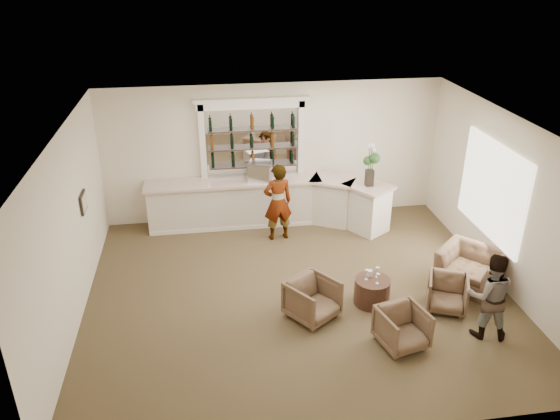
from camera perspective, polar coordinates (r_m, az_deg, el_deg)
The scene contains 19 objects.
ground at distance 10.68m, azimuth 1.90°, elevation -8.64°, with size 8.00×8.00×0.00m, color brown.
room_shell at distance 10.24m, azimuth 2.28°, elevation 4.59°, with size 8.04×7.02×3.32m.
bar_counter at distance 12.96m, azimuth -1.11°, elevation 0.79°, with size 5.72×1.80×1.14m.
back_bar_alcove at distance 12.78m, azimuth -2.91°, elevation 7.42°, with size 2.64×0.25×3.00m.
cocktail_table at distance 10.41m, azimuth 9.58°, elevation -8.37°, with size 0.66×0.66×0.50m, color #44281D.
sommelier at distance 12.19m, azimuth -0.23°, elevation 0.81°, with size 0.66×0.43×1.80m, color gray.
guest at distance 9.84m, azimuth 21.05°, elevation -8.39°, with size 0.76×0.59×1.57m, color gray.
armchair_left at distance 9.86m, azimuth 3.41°, elevation -9.30°, with size 0.79×0.81×0.74m, color brown.
armchair_center at distance 9.45m, azimuth 12.65°, elevation -11.93°, with size 0.73×0.76×0.69m, color brown.
armchair_right at distance 10.54m, azimuth 17.09°, elevation -8.31°, with size 0.69×0.71×0.65m, color brown.
armchair_far at distance 11.32m, azimuth 19.33°, elevation -5.80°, with size 1.17×1.02×0.76m, color brown.
espresso_machine at distance 12.69m, azimuth -2.10°, elevation 4.10°, with size 0.51×0.43×0.45m, color silver.
flower_vase at distance 12.41m, azimuth 9.44°, elevation 4.95°, with size 0.27×0.27×1.01m.
wine_glass_bar_left at distance 12.59m, azimuth -2.69°, elevation 3.33°, with size 0.07×0.07×0.21m, color white, non-canonical shape.
wine_glass_bar_right at distance 12.70m, azimuth -0.15°, elevation 3.55°, with size 0.07×0.07×0.21m, color white, non-canonical shape.
wine_glass_tbl_a at distance 10.21m, azimuth 9.03°, elevation -6.69°, with size 0.07×0.07×0.21m, color white, non-canonical shape.
wine_glass_tbl_b at distance 10.31m, azimuth 10.13°, elevation -6.42°, with size 0.07×0.07×0.21m, color white, non-canonical shape.
wine_glass_tbl_c at distance 10.13m, azimuth 10.16°, elevation -7.07°, with size 0.07×0.07×0.21m, color white, non-canonical shape.
napkin_holder at distance 10.35m, azimuth 9.37°, elevation -6.53°, with size 0.08×0.08×0.12m, color white.
Camera 1 is at (-1.64, -8.69, 5.99)m, focal length 35.00 mm.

